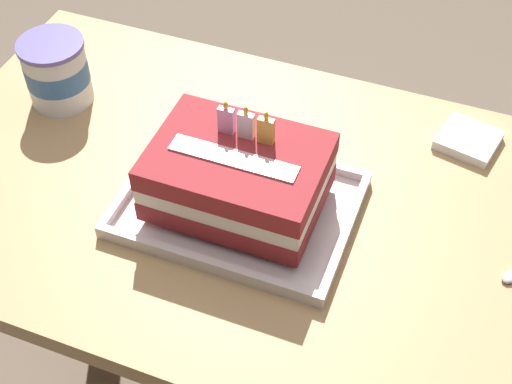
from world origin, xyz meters
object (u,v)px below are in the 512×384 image
at_px(birthday_cake, 238,176).
at_px(napkin_pile, 468,140).
at_px(foil_tray, 239,206).
at_px(ice_cream_tub, 57,71).

distance_m(birthday_cake, napkin_pile, 0.41).
relative_size(birthday_cake, napkin_pile, 2.29).
distance_m(foil_tray, napkin_pile, 0.40).
height_order(birthday_cake, napkin_pile, birthday_cake).
relative_size(foil_tray, ice_cream_tub, 2.91).
distance_m(birthday_cake, ice_cream_tub, 0.41).
bearing_deg(ice_cream_tub, birthday_cake, -18.59).
bearing_deg(birthday_cake, ice_cream_tub, 161.41).
relative_size(foil_tray, birthday_cake, 1.40).
bearing_deg(ice_cream_tub, napkin_pile, 11.47).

